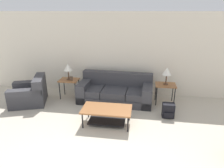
% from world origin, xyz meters
% --- Properties ---
extents(wall_back, '(8.99, 0.06, 2.60)m').
position_xyz_m(wall_back, '(0.00, 4.27, 1.30)').
color(wall_back, silver).
rests_on(wall_back, ground_plane).
extents(couch, '(2.24, 1.09, 0.82)m').
position_xyz_m(couch, '(-0.06, 3.61, 0.29)').
color(couch, '#38383D').
rests_on(couch, ground_plane).
extents(armchair, '(1.23, 1.24, 0.80)m').
position_xyz_m(armchair, '(-2.56, 3.07, 0.28)').
color(armchair, '#38383D').
rests_on(armchair, ground_plane).
extents(coffee_table, '(1.18, 0.65, 0.42)m').
position_xyz_m(coffee_table, '(-0.09, 2.21, 0.31)').
color(coffee_table, '#935B33').
rests_on(coffee_table, ground_plane).
extents(side_table_left, '(0.59, 0.46, 0.60)m').
position_xyz_m(side_table_left, '(-1.53, 3.63, 0.53)').
color(side_table_left, '#935B33').
rests_on(side_table_left, ground_plane).
extents(side_table_right, '(0.59, 0.46, 0.60)m').
position_xyz_m(side_table_right, '(1.41, 3.63, 0.53)').
color(side_table_right, '#935B33').
rests_on(side_table_right, ground_plane).
extents(table_lamp_left, '(0.26, 0.26, 0.51)m').
position_xyz_m(table_lamp_left, '(-1.53, 3.63, 0.98)').
color(table_lamp_left, '#472D1E').
rests_on(table_lamp_left, side_table_left).
extents(table_lamp_right, '(0.26, 0.26, 0.51)m').
position_xyz_m(table_lamp_right, '(1.41, 3.63, 0.98)').
color(table_lamp_right, '#472D1E').
rests_on(table_lamp_right, side_table_right).
extents(backpack, '(0.30, 0.30, 0.38)m').
position_xyz_m(backpack, '(1.43, 2.79, 0.18)').
color(backpack, black).
rests_on(backpack, ground_plane).
extents(picture_frame, '(0.10, 0.04, 0.13)m').
position_xyz_m(picture_frame, '(-1.42, 3.56, 0.66)').
color(picture_frame, '#4C3828').
rests_on(picture_frame, side_table_left).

